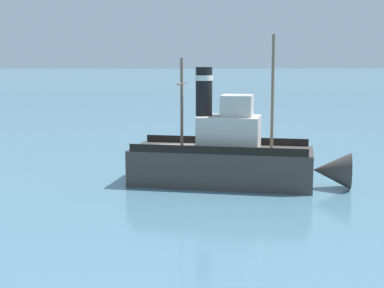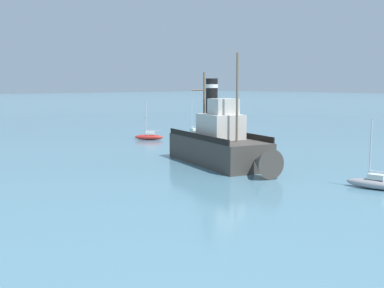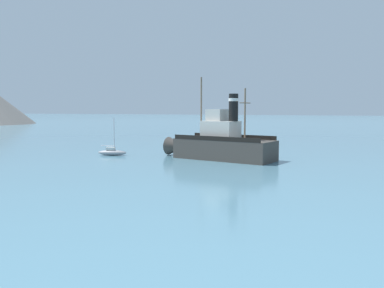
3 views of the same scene
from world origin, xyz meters
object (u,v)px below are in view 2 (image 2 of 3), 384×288
at_px(old_tugboat, 221,145).
at_px(sailboat_teal, 193,133).
at_px(sailboat_grey, 373,183).
at_px(sailboat_red, 149,137).

height_order(old_tugboat, sailboat_teal, old_tugboat).
bearing_deg(sailboat_teal, sailboat_grey, 69.24).
height_order(sailboat_teal, sailboat_red, same).
bearing_deg(sailboat_red, sailboat_grey, 81.04).
relative_size(old_tugboat, sailboat_red, 3.02).
bearing_deg(sailboat_teal, old_tugboat, 54.87).
xyz_separation_m(old_tugboat, sailboat_grey, (-1.03, 14.23, -1.40)).
bearing_deg(sailboat_teal, sailboat_red, -1.79).
bearing_deg(old_tugboat, sailboat_red, -107.80).
xyz_separation_m(old_tugboat, sailboat_red, (-6.43, -20.02, -1.40)).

